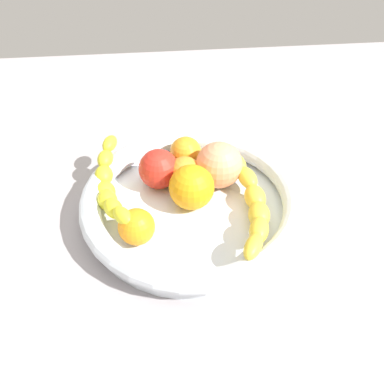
# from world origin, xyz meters

# --- Properties ---
(kitchen_counter) EXTENTS (1.20, 1.20, 0.03)m
(kitchen_counter) POSITION_xyz_m (0.00, 0.00, 0.01)
(kitchen_counter) COLOR #9A9396
(kitchen_counter) RESTS_ON ground
(fruit_bowl) EXTENTS (0.33, 0.33, 0.05)m
(fruit_bowl) POSITION_xyz_m (0.00, 0.00, 0.05)
(fruit_bowl) COLOR silver
(fruit_bowl) RESTS_ON kitchen_counter
(banana_draped_left) EXTENTS (0.06, 0.23, 0.04)m
(banana_draped_left) POSITION_xyz_m (-0.09, 0.03, 0.07)
(banana_draped_left) COLOR yellow
(banana_draped_left) RESTS_ON fruit_bowl
(banana_draped_right) EXTENTS (0.07, 0.21, 0.05)m
(banana_draped_right) POSITION_xyz_m (0.12, -0.03, 0.07)
(banana_draped_right) COLOR yellow
(banana_draped_right) RESTS_ON fruit_bowl
(orange_front) EXTENTS (0.07, 0.07, 0.07)m
(orange_front) POSITION_xyz_m (-0.00, -0.01, 0.08)
(orange_front) COLOR orange
(orange_front) RESTS_ON fruit_bowl
(orange_mid_left) EXTENTS (0.05, 0.05, 0.05)m
(orange_mid_left) POSITION_xyz_m (0.01, -0.05, 0.07)
(orange_mid_left) COLOR orange
(orange_mid_left) RESTS_ON fruit_bowl
(orange_mid_right) EXTENTS (0.05, 0.05, 0.05)m
(orange_mid_right) POSITION_xyz_m (0.08, 0.06, 0.07)
(orange_mid_right) COLOR orange
(orange_mid_right) RESTS_ON fruit_bowl
(orange_rear) EXTENTS (0.05, 0.05, 0.05)m
(orange_rear) POSITION_xyz_m (-0.00, -0.10, 0.07)
(orange_rear) COLOR orange
(orange_rear) RESTS_ON fruit_bowl
(tomato_red) EXTENTS (0.06, 0.06, 0.06)m
(tomato_red) POSITION_xyz_m (0.05, -0.06, 0.08)
(tomato_red) COLOR red
(tomato_red) RESTS_ON fruit_bowl
(peach_blush) EXTENTS (0.07, 0.07, 0.07)m
(peach_blush) POSITION_xyz_m (-0.05, -0.05, 0.08)
(peach_blush) COLOR #F59568
(peach_blush) RESTS_ON fruit_bowl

